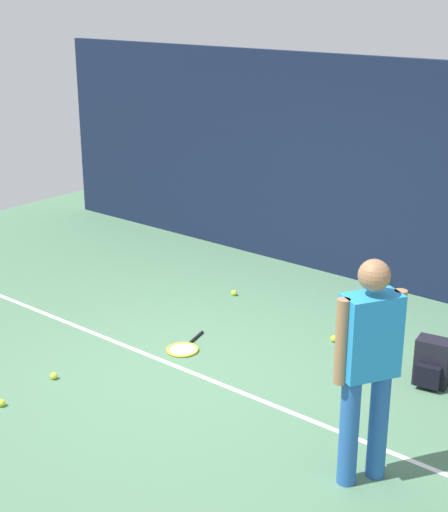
{
  "coord_description": "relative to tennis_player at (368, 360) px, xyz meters",
  "views": [
    {
      "loc": [
        4.33,
        -4.89,
        3.39
      ],
      "look_at": [
        0.0,
        0.4,
        1.0
      ],
      "focal_mm": 53.9,
      "sensor_mm": 36.0,
      "label": 1
    }
  ],
  "objects": [
    {
      "name": "tennis_ball_mid_court",
      "position": [
        -2.9,
        -1.05,
        -0.93
      ],
      "size": [
        0.07,
        0.07,
        0.07
      ],
      "primitive_type": "sphere",
      "color": "#CCE033",
      "rests_on": "ground"
    },
    {
      "name": "tennis_racket",
      "position": [
        -2.42,
        0.75,
        -0.95
      ],
      "size": [
        0.4,
        0.64,
        0.03
      ],
      "rotation": [
        0.0,
        0.0,
        4.97
      ],
      "color": "black",
      "rests_on": "ground"
    },
    {
      "name": "backpack",
      "position": [
        -0.22,
        1.64,
        -0.76
      ],
      "size": [
        0.33,
        0.32,
        0.44
      ],
      "rotation": [
        0.0,
        0.0,
        0.18
      ],
      "color": "black",
      "rests_on": "ground"
    },
    {
      "name": "back_fence",
      "position": [
        -2.08,
        3.57,
        0.37
      ],
      "size": [
        10.0,
        0.1,
        2.67
      ],
      "primitive_type": "cube",
      "color": "#141E38",
      "rests_on": "ground"
    },
    {
      "name": "court_line",
      "position": [
        -2.08,
        0.44,
        -0.96
      ],
      "size": [
        9.0,
        0.05,
        0.0
      ],
      "primitive_type": "cube",
      "color": "white",
      "rests_on": "ground"
    },
    {
      "name": "ground_plane",
      "position": [
        -2.08,
        0.57,
        -0.97
      ],
      "size": [
        12.0,
        12.0,
        0.0
      ],
      "primitive_type": "plane",
      "color": "#4C7556"
    },
    {
      "name": "tennis_ball_near_player",
      "position": [
        -1.37,
        1.85,
        -0.93
      ],
      "size": [
        0.07,
        0.07,
        0.07
      ],
      "primitive_type": "sphere",
      "color": "#CCE033",
      "rests_on": "ground"
    },
    {
      "name": "tennis_ball_by_fence",
      "position": [
        -2.92,
        2.17,
        -0.93
      ],
      "size": [
        0.07,
        0.07,
        0.07
      ],
      "primitive_type": "sphere",
      "color": "#CCE033",
      "rests_on": "ground"
    },
    {
      "name": "tennis_ball_far_left",
      "position": [
        -2.94,
        -0.46,
        -0.93
      ],
      "size": [
        0.07,
        0.07,
        0.07
      ],
      "primitive_type": "sphere",
      "color": "#CCE033",
      "rests_on": "ground"
    },
    {
      "name": "tennis_player",
      "position": [
        0.0,
        0.0,
        0.0
      ],
      "size": [
        0.39,
        0.47,
        1.7
      ],
      "rotation": [
        0.0,
        0.0,
        -2.09
      ],
      "color": "#2659A5",
      "rests_on": "ground"
    }
  ]
}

